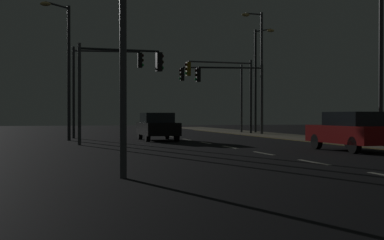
{
  "coord_description": "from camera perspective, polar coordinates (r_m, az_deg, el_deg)",
  "views": [
    {
      "loc": [
        -7.72,
        -2.11,
        1.44
      ],
      "look_at": [
        -1.66,
        21.4,
        1.22
      ],
      "focal_mm": 51.15,
      "sensor_mm": 36.0,
      "label": 1
    }
  ],
  "objects": [
    {
      "name": "lane_edge_line",
      "position": [
        28.05,
        14.05,
        -2.43
      ],
      "size": [
        0.14,
        53.0,
        0.01
      ],
      "color": "gold",
      "rests_on": "ground"
    },
    {
      "name": "lane_markings_center",
      "position": [
        24.41,
        4.01,
        -2.85
      ],
      "size": [
        0.14,
        50.0,
        0.01
      ],
      "color": "silver",
      "rests_on": "ground"
    },
    {
      "name": "traffic_light_overhead_east",
      "position": [
        38.59,
        3.16,
        4.18
      ],
      "size": [
        5.07,
        0.66,
        5.25
      ],
      "color": "#2D3033",
      "rests_on": "sidewalk_right"
    },
    {
      "name": "traffic_light_near_right",
      "position": [
        12.97,
        -0.62,
        11.42
      ],
      "size": [
        3.54,
        0.36,
        5.57
      ],
      "color": "#4C4C51",
      "rests_on": "ground"
    },
    {
      "name": "traffic_light_far_left",
      "position": [
        27.1,
        -7.63,
        4.82
      ],
      "size": [
        4.28,
        0.62,
        4.89
      ],
      "color": "#4C4C51",
      "rests_on": "ground"
    },
    {
      "name": "car",
      "position": [
        22.78,
        16.43,
        -1.06
      ],
      "size": [
        1.96,
        4.46,
        1.57
      ],
      "color": "#B71414",
      "rests_on": "ground"
    },
    {
      "name": "street_lamp_far_end",
      "position": [
        38.32,
        7.01,
        5.96
      ],
      "size": [
        1.6,
        0.42,
        8.43
      ],
      "color": "#4C4C51",
      "rests_on": "sidewalk_right"
    },
    {
      "name": "street_lamp_median",
      "position": [
        31.45,
        -13.13,
        6.22
      ],
      "size": [
        1.63,
        1.76,
        7.6
      ],
      "color": "#38383D",
      "rests_on": "ground"
    },
    {
      "name": "traffic_light_near_left",
      "position": [
        37.8,
        4.12,
        3.78
      ],
      "size": [
        4.8,
        0.73,
        4.82
      ],
      "color": "#2D3033",
      "rests_on": "sidewalk_right"
    },
    {
      "name": "traffic_light_far_right",
      "position": [
        41.38,
        2.27,
        3.8
      ],
      "size": [
        4.82,
        0.87,
        5.13
      ],
      "color": "#4C4C51",
      "rests_on": "sidewalk_right"
    },
    {
      "name": "car_oncoming",
      "position": [
        31.14,
        -3.63,
        -0.62
      ],
      "size": [
        1.87,
        4.42,
        1.57
      ],
      "color": "black",
      "rests_on": "ground"
    },
    {
      "name": "traffic_light_far_center",
      "position": [
        34.62,
        -9.16,
        4.78
      ],
      "size": [
        4.41,
        0.61,
        5.68
      ],
      "color": "#38383D",
      "rests_on": "ground"
    },
    {
      "name": "ground_plane",
      "position": [
        21.13,
        7.02,
        -3.39
      ],
      "size": [
        112.0,
        112.0,
        0.0
      ],
      "primitive_type": "plane",
      "color": "black",
      "rests_on": "ground"
    },
    {
      "name": "street_lamp_across_street",
      "position": [
        41.39,
        6.9,
        5.1
      ],
      "size": [
        1.03,
        1.61,
        7.74
      ],
      "color": "#2D3033",
      "rests_on": "sidewalk_right"
    }
  ]
}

